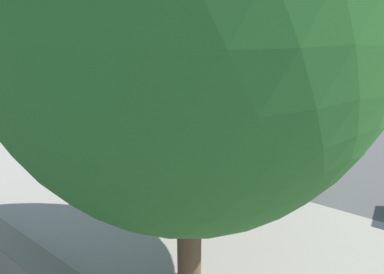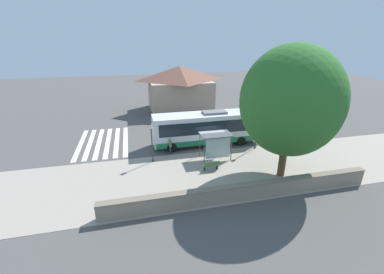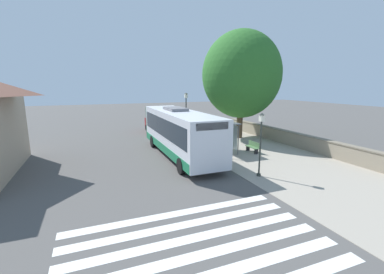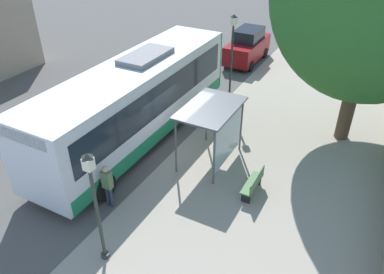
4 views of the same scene
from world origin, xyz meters
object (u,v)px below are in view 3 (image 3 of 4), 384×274
bus_shelter (223,127)px  parked_car_behind_bus (156,123)px  bench (253,147)px  street_lamp_near (186,113)px  street_lamp_far (261,139)px  shade_tree (241,75)px  bus (179,132)px  pedestrian (225,154)px

bus_shelter → parked_car_behind_bus: (2.83, -11.08, -1.04)m
bench → street_lamp_near: 7.24m
street_lamp_far → shade_tree: shade_tree is taller
bus → shade_tree: shade_tree is taller
bus → pedestrian: bearing=111.5°
pedestrian → bus: bearing=-68.5°
bus_shelter → street_lamp_near: bearing=-74.1°
street_lamp_near → street_lamp_far: bearing=93.3°
street_lamp_far → parked_car_behind_bus: 17.14m
pedestrian → street_lamp_near: (-0.65, -8.85, 1.74)m
street_lamp_near → shade_tree: (-5.65, 0.45, 3.59)m
street_lamp_near → pedestrian: bearing=85.8°
street_lamp_far → parked_car_behind_bus: street_lamp_far is taller
parked_car_behind_bus → bus: bearing=85.6°
bench → street_lamp_far: bearing=59.1°
bus → pedestrian: 4.60m
pedestrian → street_lamp_far: street_lamp_far is taller
shade_tree → parked_car_behind_bus: 11.12m
bus_shelter → bench: bus_shelter is taller
bus_shelter → bench: (-2.12, 1.12, -1.60)m
bus → pedestrian: bus is taller
bench → street_lamp_near: bearing=-59.5°
bus → shade_tree: 10.03m
bench → bus_shelter: bearing=-27.8°
bus_shelter → street_lamp_near: street_lamp_near is taller
street_lamp_near → street_lamp_far: 10.73m
pedestrian → parked_car_behind_bus: 15.14m
pedestrian → parked_car_behind_bus: bearing=-86.9°
street_lamp_far → shade_tree: size_ratio=0.36×
bus → bus_shelter: 3.68m
street_lamp_far → parked_car_behind_bus: size_ratio=0.90×
bus_shelter → bench: size_ratio=2.06×
shade_tree → bus_shelter: bearing=45.6°
pedestrian → bench: (-4.14, -2.93, -0.54)m
pedestrian → shade_tree: 11.77m
bus → bench: bus is taller
bench → shade_tree: (-2.16, -5.47, 5.86)m
bus_shelter → shade_tree: 7.45m
street_lamp_near → street_lamp_far: (-0.62, 10.70, -0.48)m
pedestrian → parked_car_behind_bus: (0.81, -15.12, 0.03)m
bus → parked_car_behind_bus: 10.98m
pedestrian → street_lamp_far: size_ratio=0.45×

